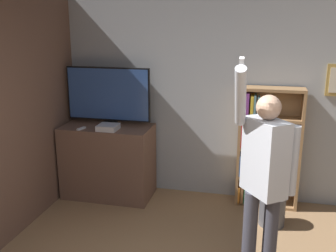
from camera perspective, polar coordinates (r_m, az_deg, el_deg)
name	(u,v)px	position (r m, az deg, el deg)	size (l,w,h in m)	color
wall_back	(239,99)	(5.17, 10.33, 3.90)	(6.62, 0.09, 2.70)	#9EA3A8
wall_side_brick	(9,116)	(4.52, -22.07, 1.33)	(0.06, 4.53, 2.70)	brown
tv_ledge	(108,161)	(5.39, -8.66, -5.06)	(1.18, 0.61, 0.98)	brown
television	(108,95)	(5.24, -8.66, 4.44)	(1.14, 0.22, 0.77)	black
game_console	(108,127)	(5.06, -8.70, -0.19)	(0.25, 0.24, 0.07)	silver
remote_loose	(81,128)	(5.15, -12.48, -0.36)	(0.07, 0.14, 0.02)	white
bookshelf	(263,148)	(5.14, 13.61, -3.10)	(0.78, 0.28, 1.55)	#997047
person	(264,174)	(3.51, 13.76, -6.81)	(0.54, 0.56, 2.08)	#383842
waste_bin	(272,210)	(4.87, 14.87, -11.77)	(0.30, 0.30, 0.36)	#4C4C51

